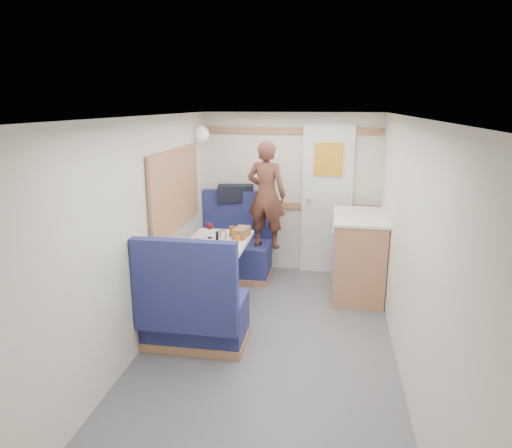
% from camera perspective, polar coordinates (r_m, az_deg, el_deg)
% --- Properties ---
extents(floor, '(4.50, 4.50, 0.00)m').
position_cam_1_polar(floor, '(4.03, 1.09, -16.61)').
color(floor, '#515156').
rests_on(floor, ground).
extents(ceiling, '(4.50, 4.50, 0.00)m').
position_cam_1_polar(ceiling, '(3.44, 1.25, 13.17)').
color(ceiling, silver).
rests_on(ceiling, wall_back).
extents(wall_back, '(2.20, 0.02, 2.00)m').
position_cam_1_polar(wall_back, '(5.78, 4.39, 3.81)').
color(wall_back, silver).
rests_on(wall_back, floor).
extents(wall_left, '(0.02, 4.50, 2.00)m').
position_cam_1_polar(wall_left, '(3.91, -15.01, -2.02)').
color(wall_left, silver).
rests_on(wall_left, floor).
extents(wall_right, '(0.02, 4.50, 2.00)m').
position_cam_1_polar(wall_right, '(3.62, 18.68, -3.64)').
color(wall_right, silver).
rests_on(wall_right, floor).
extents(oak_trim_low, '(2.15, 0.02, 0.08)m').
position_cam_1_polar(oak_trim_low, '(5.79, 4.34, 2.32)').
color(oak_trim_low, '#926342').
rests_on(oak_trim_low, wall_back).
extents(oak_trim_high, '(2.15, 0.02, 0.08)m').
position_cam_1_polar(oak_trim_high, '(5.66, 4.53, 11.55)').
color(oak_trim_high, '#926342').
rests_on(oak_trim_high, wall_back).
extents(side_window, '(0.04, 1.30, 0.72)m').
position_cam_1_polar(side_window, '(4.75, -10.08, 4.29)').
color(side_window, gray).
rests_on(side_window, wall_left).
extents(rear_door, '(0.62, 0.12, 1.86)m').
position_cam_1_polar(rear_door, '(5.73, 8.84, 3.30)').
color(rear_door, white).
rests_on(rear_door, wall_back).
extents(dinette_table, '(0.62, 0.92, 0.72)m').
position_cam_1_polar(dinette_table, '(4.80, -4.85, -3.87)').
color(dinette_table, white).
rests_on(dinette_table, floor).
extents(bench_far, '(0.90, 0.59, 1.05)m').
position_cam_1_polar(bench_far, '(5.68, -2.66, -3.66)').
color(bench_far, navy).
rests_on(bench_far, floor).
extents(bench_near, '(0.90, 0.59, 1.05)m').
position_cam_1_polar(bench_near, '(4.13, -7.75, -11.17)').
color(bench_near, navy).
rests_on(bench_near, floor).
extents(ledge, '(0.90, 0.14, 0.04)m').
position_cam_1_polar(ledge, '(5.77, -2.20, 2.61)').
color(ledge, '#926342').
rests_on(ledge, bench_far).
extents(dome_light, '(0.20, 0.20, 0.20)m').
position_cam_1_polar(dome_light, '(5.48, -6.95, 11.07)').
color(dome_light, white).
rests_on(dome_light, wall_left).
extents(galley_counter, '(0.57, 0.92, 0.92)m').
position_cam_1_polar(galley_counter, '(5.22, 12.56, -3.76)').
color(galley_counter, '#926342').
rests_on(galley_counter, floor).
extents(person, '(0.50, 0.38, 1.26)m').
position_cam_1_polar(person, '(5.29, 1.30, 3.68)').
color(person, brown).
rests_on(person, bench_far).
extents(duffel_bag, '(0.47, 0.28, 0.21)m').
position_cam_1_polar(duffel_bag, '(5.75, -2.54, 3.85)').
color(duffel_bag, black).
rests_on(duffel_bag, ledge).
extents(tray, '(0.38, 0.42, 0.02)m').
position_cam_1_polar(tray, '(4.49, -5.00, -2.99)').
color(tray, white).
rests_on(tray, dinette_table).
extents(orange_fruit, '(0.07, 0.07, 0.07)m').
position_cam_1_polar(orange_fruit, '(4.65, -2.33, -1.79)').
color(orange_fruit, '#F55A0A').
rests_on(orange_fruit, tray).
extents(cheese_block, '(0.11, 0.10, 0.03)m').
position_cam_1_polar(cheese_block, '(4.56, -5.54, -2.38)').
color(cheese_block, '#EBE088').
rests_on(cheese_block, tray).
extents(wine_glass, '(0.08, 0.08, 0.17)m').
position_cam_1_polar(wine_glass, '(4.82, -5.80, -0.35)').
color(wine_glass, white).
rests_on(wine_glass, dinette_table).
extents(tumbler_left, '(0.07, 0.07, 0.11)m').
position_cam_1_polar(tumbler_left, '(4.45, -7.34, -2.62)').
color(tumbler_left, silver).
rests_on(tumbler_left, dinette_table).
extents(tumbler_right, '(0.07, 0.07, 0.12)m').
position_cam_1_polar(tumbler_right, '(4.71, -4.18, -1.50)').
color(tumbler_right, white).
rests_on(tumbler_right, dinette_table).
extents(beer_glass, '(0.07, 0.07, 0.11)m').
position_cam_1_polar(beer_glass, '(4.90, -2.96, -0.88)').
color(beer_glass, brown).
rests_on(beer_glass, dinette_table).
extents(pepper_grinder, '(0.03, 0.03, 0.09)m').
position_cam_1_polar(pepper_grinder, '(4.78, -4.88, -1.46)').
color(pepper_grinder, black).
rests_on(pepper_grinder, dinette_table).
extents(bread_loaf, '(0.17, 0.27, 0.10)m').
position_cam_1_polar(bread_loaf, '(4.85, -1.82, -1.07)').
color(bread_loaf, olive).
rests_on(bread_loaf, dinette_table).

